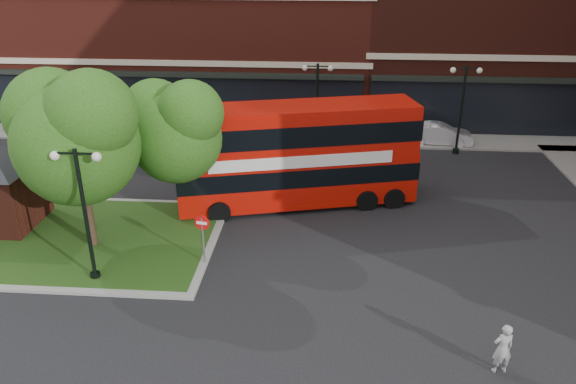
# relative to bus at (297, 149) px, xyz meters

# --- Properties ---
(ground) EXTENTS (120.00, 120.00, 0.00)m
(ground) POSITION_rel_bus_xyz_m (-1.31, -7.16, -2.68)
(ground) COLOR black
(ground) RESTS_ON ground
(pavement_far) EXTENTS (44.00, 3.00, 0.12)m
(pavement_far) POSITION_rel_bus_xyz_m (-1.31, 9.34, -2.62)
(pavement_far) COLOR slate
(pavement_far) RESTS_ON ground
(terrace_far_left) EXTENTS (26.00, 12.00, 14.00)m
(terrace_far_left) POSITION_rel_bus_xyz_m (-9.31, 16.84, 4.32)
(terrace_far_left) COLOR maroon
(terrace_far_left) RESTS_ON ground
(traffic_island) EXTENTS (12.60, 7.60, 0.15)m
(traffic_island) POSITION_rel_bus_xyz_m (-9.31, -4.16, -2.61)
(traffic_island) COLOR gray
(traffic_island) RESTS_ON ground
(tree_island_west) EXTENTS (5.40, 4.71, 7.21)m
(tree_island_west) POSITION_rel_bus_xyz_m (-7.91, -4.59, 2.12)
(tree_island_west) COLOR #2D2116
(tree_island_west) RESTS_ON ground
(tree_island_east) EXTENTS (4.46, 3.90, 6.29)m
(tree_island_east) POSITION_rel_bus_xyz_m (-4.89, -2.10, 1.56)
(tree_island_east) COLOR #2D2116
(tree_island_east) RESTS_ON ground
(lamp_island) EXTENTS (1.72, 0.36, 5.00)m
(lamp_island) POSITION_rel_bus_xyz_m (-6.81, -6.96, 0.15)
(lamp_island) COLOR black
(lamp_island) RESTS_ON ground
(lamp_far_left) EXTENTS (1.72, 0.36, 5.00)m
(lamp_far_left) POSITION_rel_bus_xyz_m (0.69, 7.34, 0.15)
(lamp_far_left) COLOR black
(lamp_far_left) RESTS_ON ground
(lamp_far_right) EXTENTS (1.72, 0.36, 5.00)m
(lamp_far_right) POSITION_rel_bus_xyz_m (8.69, 7.34, 0.15)
(lamp_far_right) COLOR black
(lamp_far_right) RESTS_ON ground
(bus) EXTENTS (10.96, 5.01, 4.08)m
(bus) POSITION_rel_bus_xyz_m (0.00, 0.00, 0.00)
(bus) COLOR #B11007
(bus) RESTS_ON ground
(woman) EXTENTS (0.65, 0.49, 1.60)m
(woman) POSITION_rel_bus_xyz_m (6.40, -10.66, -1.88)
(woman) COLOR gray
(woman) RESTS_ON ground
(car_silver) EXTENTS (3.76, 1.71, 1.25)m
(car_silver) POSITION_rel_bus_xyz_m (-5.25, 7.34, -2.05)
(car_silver) COLOR #A7A9AE
(car_silver) RESTS_ON ground
(car_white) EXTENTS (3.95, 1.67, 1.27)m
(car_white) POSITION_rel_bus_xyz_m (7.95, 8.84, -2.04)
(car_white) COLOR silver
(car_white) RESTS_ON ground
(no_entry_sign) EXTENTS (0.57, 0.14, 2.08)m
(no_entry_sign) POSITION_rel_bus_xyz_m (-3.11, -5.66, -1.20)
(no_entry_sign) COLOR slate
(no_entry_sign) RESTS_ON ground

